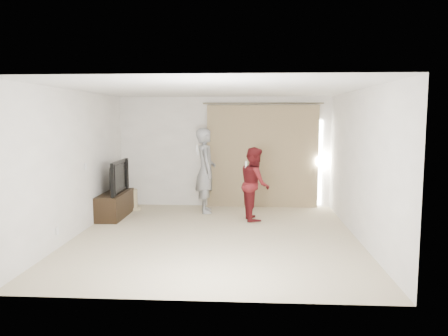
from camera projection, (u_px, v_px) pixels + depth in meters
The scene contains 10 objects.
floor at pixel (215, 237), 7.80m from camera, with size 5.50×5.50×0.00m, color #C1B291.
wall_back at pixel (224, 152), 10.37m from camera, with size 5.00×0.04×2.60m, color white.
wall_left at pixel (76, 163), 7.80m from camera, with size 0.04×5.50×2.60m.
ceiling at pixel (215, 89), 7.49m from camera, with size 5.00×5.50×0.01m, color silver.
curtain at pixel (263, 156), 10.26m from camera, with size 2.80×0.11×2.46m.
tv_console at pixel (115, 205), 9.32m from camera, with size 0.47×1.35×0.52m, color black.
tv at pixel (114, 177), 9.25m from camera, with size 1.20×0.16×0.69m, color black.
scratching_post at pixel (133, 201), 10.04m from camera, with size 0.36×0.36×0.48m.
person_man at pixel (206, 171), 9.69m from camera, with size 0.58×0.76×1.88m.
person_woman at pixel (255, 184), 9.01m from camera, with size 0.68×0.82×1.51m.
Camera 1 is at (0.62, -7.58, 2.13)m, focal length 35.00 mm.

